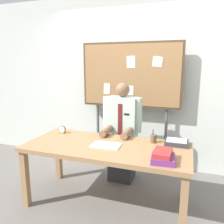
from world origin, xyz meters
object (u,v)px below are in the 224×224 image
(desk, at_px, (107,152))
(desk_clock, at_px, (62,130))
(person, at_px, (122,136))
(paper_tray, at_px, (177,142))
(bulletin_board, at_px, (131,77))
(open_notebook, at_px, (106,145))
(pen_holder, at_px, (153,139))
(book_stack, at_px, (163,156))

(desk, distance_m, desk_clock, 0.77)
(person, relative_size, paper_tray, 5.38)
(bulletin_board, height_order, desk_clock, bulletin_board)
(person, distance_m, open_notebook, 0.65)
(pen_holder, height_order, paper_tray, pen_holder)
(open_notebook, bearing_deg, person, 89.89)
(desk_clock, distance_m, pen_holder, 1.21)
(desk_clock, distance_m, paper_tray, 1.48)
(paper_tray, bearing_deg, open_notebook, -158.77)
(open_notebook, bearing_deg, paper_tray, 21.23)
(book_stack, bearing_deg, bulletin_board, 117.12)
(bulletin_board, height_order, open_notebook, bulletin_board)
(desk, xyz_separation_m, pen_holder, (0.49, 0.26, 0.13))
(person, relative_size, bulletin_board, 0.71)
(person, bearing_deg, desk, -90.00)
(pen_holder, relative_size, paper_tray, 0.62)
(person, relative_size, open_notebook, 4.28)
(desk, height_order, desk_clock, desk_clock)
(person, bearing_deg, open_notebook, -90.11)
(book_stack, bearing_deg, person, 127.56)
(book_stack, height_order, pen_holder, pen_holder)
(bulletin_board, height_order, book_stack, bulletin_board)
(desk, relative_size, pen_holder, 11.69)
(paper_tray, bearing_deg, pen_holder, -177.49)
(bulletin_board, bearing_deg, person, -90.01)
(book_stack, bearing_deg, pen_holder, 108.42)
(paper_tray, bearing_deg, person, 155.42)
(book_stack, bearing_deg, desk, 160.30)
(desk_clock, height_order, pen_holder, pen_holder)
(desk, distance_m, paper_tray, 0.81)
(desk, xyz_separation_m, bulletin_board, (0.00, 1.05, 0.80))
(bulletin_board, relative_size, pen_holder, 12.27)
(desk, xyz_separation_m, book_stack, (0.66, -0.24, 0.13))
(person, distance_m, book_stack, 1.09)
(desk, distance_m, pen_holder, 0.57)
(bulletin_board, xyz_separation_m, book_stack, (0.66, -1.28, -0.67))
(person, distance_m, pen_holder, 0.62)
(open_notebook, distance_m, paper_tray, 0.81)
(bulletin_board, xyz_separation_m, paper_tray, (0.76, -0.77, -0.69))
(person, xyz_separation_m, bulletin_board, (0.00, 0.43, 0.80))
(bulletin_board, distance_m, paper_tray, 1.28)
(desk, height_order, pen_holder, pen_holder)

